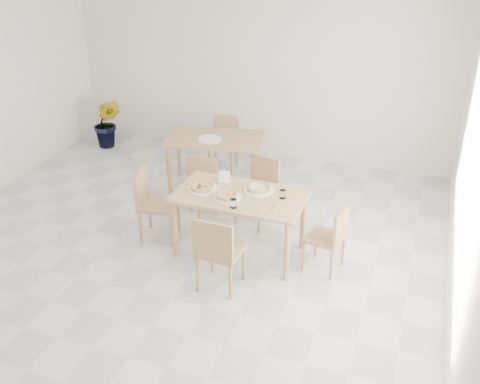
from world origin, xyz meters
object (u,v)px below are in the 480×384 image
(chair_north, at_px, (260,185))
(chair_east, at_px, (331,235))
(chair_west, at_px, (152,199))
(plate_mushroom, at_px, (259,190))
(pizza_margherita, at_px, (227,196))
(potted_plant, at_px, (107,123))
(plate_margherita, at_px, (227,197))
(tumbler_a, at_px, (283,194))
(napkin_holder, at_px, (224,178))
(pizza_pepperoni, at_px, (202,187))
(main_table, at_px, (240,202))
(chair_south, at_px, (218,249))
(plate_empty, at_px, (210,139))
(plate_pepperoni, at_px, (202,189))
(chair_back_s, at_px, (205,178))
(tumbler_b, at_px, (233,204))
(chair_back_n, at_px, (224,139))
(pizza_mushroom, at_px, (259,188))
(second_table, at_px, (215,144))

(chair_north, height_order, chair_east, chair_north)
(chair_west, xyz_separation_m, plate_mushroom, (1.26, 0.17, 0.25))
(chair_east, bearing_deg, pizza_margherita, -71.99)
(potted_plant, bearing_deg, plate_margherita, -38.86)
(tumbler_a, distance_m, napkin_holder, 0.74)
(pizza_pepperoni, distance_m, tumbler_a, 0.91)
(pizza_pepperoni, height_order, tumbler_a, tumbler_a)
(main_table, height_order, chair_south, chair_south)
(tumbler_a, bearing_deg, plate_empty, 136.72)
(pizza_margherita, height_order, tumbler_a, tumbler_a)
(chair_east, height_order, napkin_holder, napkin_holder)
(plate_margherita, distance_m, plate_empty, 1.73)
(plate_pepperoni, height_order, napkin_holder, napkin_holder)
(chair_back_s, bearing_deg, tumbler_b, 123.34)
(plate_mushroom, bearing_deg, chair_south, -98.69)
(chair_west, distance_m, chair_back_s, 0.88)
(tumbler_b, relative_size, chair_back_n, 0.12)
(chair_east, relative_size, plate_mushroom, 2.33)
(chair_back_s, distance_m, plate_empty, 0.68)
(chair_east, height_order, plate_margherita, chair_east)
(chair_back_n, bearing_deg, napkin_holder, -73.65)
(chair_back_s, bearing_deg, pizza_mushroom, 142.96)
(plate_mushroom, xyz_separation_m, second_table, (-1.06, 1.34, -0.11))
(plate_pepperoni, bearing_deg, pizza_mushroom, 16.65)
(potted_plant, bearing_deg, pizza_margherita, -38.86)
(pizza_pepperoni, xyz_separation_m, napkin_holder, (0.17, 0.23, 0.04))
(plate_pepperoni, distance_m, napkin_holder, 0.30)
(plate_mushroom, height_order, chair_back_n, chair_back_n)
(plate_mushroom, distance_m, chair_back_s, 1.16)
(pizza_pepperoni, distance_m, chair_back_s, 0.93)
(pizza_margherita, relative_size, tumbler_a, 2.78)
(main_table, height_order, chair_west, chair_west)
(chair_north, bearing_deg, tumbler_a, -38.44)
(main_table, relative_size, napkin_holder, 9.98)
(plate_margherita, relative_size, plate_pepperoni, 0.91)
(chair_back_n, bearing_deg, plate_margherita, -73.01)
(main_table, distance_m, chair_back_s, 1.12)
(tumbler_a, bearing_deg, chair_west, -176.61)
(pizza_margherita, relative_size, napkin_holder, 1.81)
(plate_margherita, bearing_deg, pizza_mushroom, 46.63)
(pizza_margherita, xyz_separation_m, pizza_mushroom, (0.27, 0.29, 0.00))
(second_table, relative_size, chair_back_n, 1.82)
(chair_west, distance_m, napkin_holder, 0.91)
(main_table, distance_m, potted_plant, 3.88)
(plate_pepperoni, relative_size, chair_back_n, 0.42)
(chair_back_n, bearing_deg, tumbler_a, -59.31)
(chair_back_n, bearing_deg, tumbler_b, -71.60)
(chair_west, relative_size, pizza_margherita, 3.32)
(pizza_margherita, relative_size, chair_back_s, 0.33)
(pizza_margherita, distance_m, potted_plant, 3.89)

